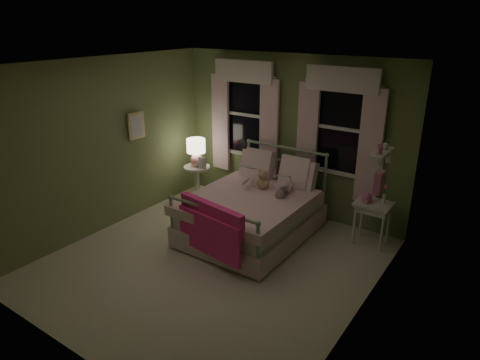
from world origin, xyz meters
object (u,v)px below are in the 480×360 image
Objects in this scene: bed at (253,212)px; table_lamp at (196,150)px; child_left at (253,163)px; nightstand_right at (373,209)px; nightstand_left at (197,179)px; teddy_bear at (263,181)px; child_right at (285,171)px.

bed reaches higher than table_lamp.
nightstand_right is (1.84, 0.32, -0.43)m from child_left.
nightstand_left and nightstand_right have the same top height.
bed is at bearing -90.00° from teddy_bear.
teddy_bear is at bearing -10.00° from table_lamp.
nightstand_left is (-1.25, 0.11, -0.56)m from child_left.
nightstand_left is 3.10m from nightstand_right.
table_lamp reaches higher than nightstand_left.
child_right is at bearing -3.53° from table_lamp.
teddy_bear reaches higher than nightstand_left.
teddy_bear is at bearing 90.00° from bed.
nightstand_left is at bearing 90.00° from table_lamp.
table_lamp is at bearing 160.83° from bed.
child_right is (0.28, 0.42, 0.58)m from bed.
bed is 3.13× the size of nightstand_left.
child_right is 1.82m from table_lamp.
child_left is at bearing 123.60° from bed.
bed is 2.56× the size of child_right.
bed is 0.77m from child_right.
teddy_bear is 0.48× the size of nightstand_left.
child_right is 0.37m from teddy_bear.
child_right is at bearing 164.87° from child_left.
teddy_bear is 1.64m from nightstand_right.
nightstand_right is (1.28, 0.32, -0.42)m from child_right.
teddy_bear is at bearing -10.00° from nightstand_left.
child_right is 1.90m from nightstand_left.
child_right is 1.38m from nightstand_right.
child_left is 2.61× the size of teddy_bear.
nightstand_left is (-1.53, 0.27, -0.37)m from teddy_bear.
bed is 1.62m from nightstand_left.
bed is 4.18× the size of table_lamp.
bed is at bearing 108.47° from child_left.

